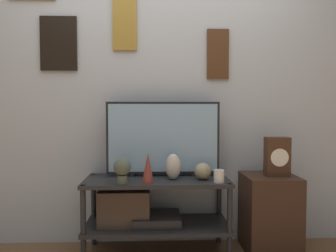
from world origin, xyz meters
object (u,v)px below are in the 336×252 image
Objects in this scene: television at (163,138)px; candle_jar at (219,176)px; vase_round_glass at (203,171)px; vase_urn_stoneware at (173,167)px; mantel_clock at (277,157)px; vase_slim_bronze at (148,168)px; decorative_bust at (122,168)px.

television is 0.54m from candle_jar.
candle_jar is at bearing -44.35° from vase_round_glass.
television is at bearing 147.91° from candle_jar.
vase_urn_stoneware reaches higher than candle_jar.
television is 0.26m from vase_urn_stoneware.
vase_urn_stoneware is at bearing 176.66° from vase_round_glass.
vase_urn_stoneware reaches higher than vase_round_glass.
vase_round_glass is at bearing -175.67° from mantel_clock.
vase_slim_bronze is at bearing -172.34° from mantel_clock.
decorative_bust is at bearing -169.08° from vase_round_glass.
candle_jar is at bearing -1.30° from vase_slim_bronze.
television is 0.90m from mantel_clock.
vase_round_glass is 0.58× the size of vase_slim_bronze.
candle_jar is 0.50× the size of decorative_bust.
vase_slim_bronze reaches higher than vase_urn_stoneware.
vase_slim_bronze reaches higher than candle_jar.
candle_jar is (0.10, -0.10, -0.02)m from vase_round_glass.
mantel_clock is (0.59, 0.04, 0.10)m from vase_round_glass.
vase_slim_bronze is 1.19× the size of decorative_bust.
mantel_clock is (0.48, 0.15, 0.12)m from candle_jar.
vase_round_glass is 0.65× the size of vase_urn_stoneware.
television is at bearing 153.24° from vase_round_glass.
vase_slim_bronze is 0.73× the size of mantel_clock.
vase_round_glass is 0.43m from vase_slim_bronze.
television is 0.33m from vase_slim_bronze.
vase_urn_stoneware is 2.12× the size of candle_jar.
vase_round_glass is at bearing 135.65° from candle_jar.
decorative_bust reaches higher than candle_jar.
vase_urn_stoneware is 0.81m from mantel_clock.
vase_urn_stoneware is (0.19, 0.10, -0.01)m from vase_slim_bronze.
mantel_clock reaches higher than vase_slim_bronze.
decorative_bust is (-0.37, -0.13, 0.01)m from vase_urn_stoneware.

